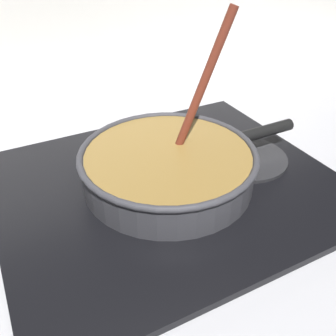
# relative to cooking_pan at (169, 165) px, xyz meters

# --- Properties ---
(ground) EXTENTS (2.40, 1.60, 0.04)m
(ground) POSITION_rel_cooking_pan_xyz_m (-0.01, -0.20, -0.07)
(ground) COLOR #B7B7BC
(hob_plate) EXTENTS (0.56, 0.48, 0.01)m
(hob_plate) POSITION_rel_cooking_pan_xyz_m (-0.00, -0.00, -0.04)
(hob_plate) COLOR black
(hob_plate) RESTS_ON ground
(burner_ring) EXTENTS (0.16, 0.16, 0.01)m
(burner_ring) POSITION_rel_cooking_pan_xyz_m (-0.00, -0.00, -0.03)
(burner_ring) COLOR #592D0C
(burner_ring) RESTS_ON hob_plate
(spare_burner) EXTENTS (0.16, 0.16, 0.01)m
(spare_burner) POSITION_rel_cooking_pan_xyz_m (0.16, -0.00, -0.03)
(spare_burner) COLOR #262628
(spare_burner) RESTS_ON hob_plate
(cooking_pan) EXTENTS (0.41, 0.30, 0.28)m
(cooking_pan) POSITION_rel_cooking_pan_xyz_m (0.00, 0.00, 0.00)
(cooking_pan) COLOR #38383D
(cooking_pan) RESTS_ON hob_plate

